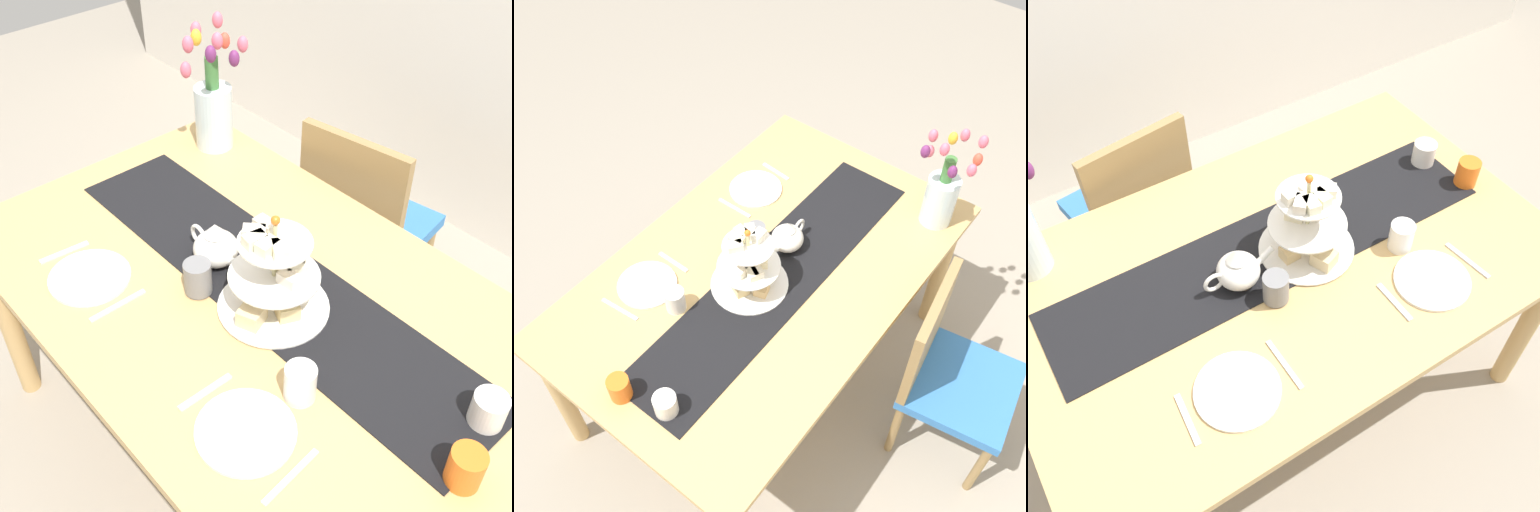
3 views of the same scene
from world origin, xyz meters
TOP-DOWN VIEW (x-y plane):
  - ground_plane at (0.00, 0.00)m, footprint 8.00×8.00m
  - dining_table at (0.00, 0.00)m, footprint 1.68×1.05m
  - chair_left at (-0.22, 0.75)m, footprint 0.48×0.48m
  - table_runner at (0.00, 0.06)m, footprint 1.44×0.32m
  - tiered_cake_stand at (0.09, -0.00)m, footprint 0.30×0.30m
  - teapot at (-0.15, 0.00)m, footprint 0.24×0.13m
  - tulip_vase at (-0.65, 0.40)m, footprint 0.21×0.23m
  - cream_jug at (0.67, 0.12)m, footprint 0.08×0.08m
  - dinner_plate_left at (-0.33, -0.31)m, footprint 0.23×0.23m
  - fork_left at (-0.48, -0.31)m, footprint 0.03×0.15m
  - knife_left at (-0.19, -0.31)m, footprint 0.01×0.17m
  - dinner_plate_right at (0.34, -0.31)m, footprint 0.23×0.23m
  - fork_right at (0.19, -0.31)m, footprint 0.02×0.15m
  - knife_right at (0.48, -0.31)m, footprint 0.03×0.17m
  - mug_grey at (-0.09, -0.11)m, footprint 0.08×0.08m
  - mug_white_text at (0.34, -0.15)m, footprint 0.08×0.08m
  - mug_orange at (0.72, -0.05)m, footprint 0.08×0.08m

SIDE VIEW (x-z plane):
  - ground_plane at x=0.00m, z-range 0.00..0.00m
  - chair_left at x=-0.22m, z-range 0.05..0.96m
  - dining_table at x=0.00m, z-range 0.29..1.07m
  - table_runner at x=0.00m, z-range 0.78..0.78m
  - fork_left at x=-0.48m, z-range 0.78..0.78m
  - knife_left at x=-0.19m, z-range 0.78..0.78m
  - fork_right at x=0.19m, z-range 0.78..0.78m
  - knife_right at x=0.48m, z-range 0.78..0.78m
  - dinner_plate_left at x=-0.33m, z-range 0.78..0.79m
  - dinner_plate_right at x=0.34m, z-range 0.78..0.79m
  - cream_jug at x=0.67m, z-range 0.78..0.86m
  - mug_white_text at x=0.34m, z-range 0.78..0.87m
  - mug_orange at x=0.72m, z-range 0.78..0.87m
  - mug_grey at x=-0.09m, z-range 0.78..0.88m
  - teapot at x=-0.15m, z-range 0.77..0.91m
  - tiered_cake_stand at x=0.09m, z-range 0.73..1.03m
  - tulip_vase at x=-0.65m, z-range 0.72..1.16m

